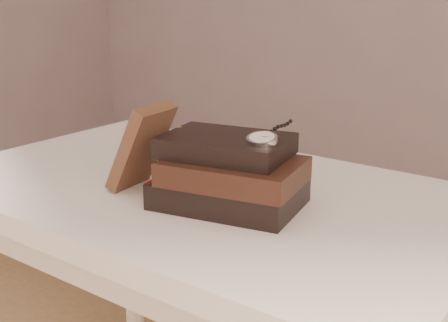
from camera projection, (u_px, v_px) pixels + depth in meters
The scene contains 5 objects.
table at pixel (201, 232), 1.13m from camera, with size 1.00×0.60×0.75m.
book_stack at pixel (230, 174), 0.99m from camera, with size 0.26×0.20×0.12m.
journal at pixel (142, 147), 1.06m from camera, with size 0.02×0.10×0.16m, color #3E2418.
pocket_watch at pixel (263, 138), 0.94m from camera, with size 0.06×0.15×0.02m.
eyeglasses at pixel (206, 150), 1.09m from camera, with size 0.12×0.13×0.05m.
Camera 1 is at (0.66, -0.46, 1.11)m, focal length 48.35 mm.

